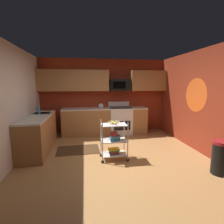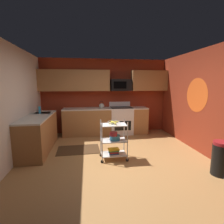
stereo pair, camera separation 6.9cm
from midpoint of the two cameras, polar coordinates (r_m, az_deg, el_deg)
floor at (r=4.29m, az=1.48°, el=-15.14°), size 4.40×4.80×0.04m
wall_back at (r=6.33m, az=-2.09°, el=5.14°), size 4.52×0.06×2.60m
wall_left at (r=4.19m, az=-30.14°, el=1.85°), size 0.06×4.80×2.60m
wall_right at (r=4.83m, az=28.69°, el=2.77°), size 0.06×4.80×2.60m
wall_flower_decal at (r=5.10m, az=26.09°, el=4.94°), size 0.00×0.88×0.88m
counter_run at (r=5.59m, az=-9.05°, el=-4.18°), size 3.65×2.53×0.92m
oven_range at (r=6.20m, az=3.27°, el=-2.62°), size 0.76×0.65×1.10m
upper_cabinets at (r=6.11m, az=-3.07°, el=10.15°), size 4.40×0.33×0.70m
microwave at (r=6.18m, az=3.17°, el=8.74°), size 0.70×0.39×0.40m
rolling_cart at (r=4.10m, az=1.03°, el=-9.16°), size 0.64×0.39×0.91m
fruit_bowl at (r=3.99m, az=1.04°, el=-3.39°), size 0.27×0.27×0.07m
mixing_bowl_large at (r=4.09m, az=1.41°, el=-8.26°), size 0.25×0.25×0.11m
mixing_bowl_small at (r=4.02m, az=0.97°, el=-7.09°), size 0.18×0.18×0.08m
book_stack at (r=4.19m, az=1.02°, el=-12.54°), size 0.26×0.18×0.12m
kettle at (r=6.02m, az=-3.07°, el=2.02°), size 0.21×0.18×0.26m
dish_soap_bottle at (r=5.27m, az=-22.10°, el=0.60°), size 0.06×0.06×0.20m
trash_can at (r=4.08m, az=32.35°, el=-12.63°), size 0.34×0.42×0.66m
floor_rug at (r=4.86m, az=-10.43°, el=-11.92°), size 1.12×0.74×0.01m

